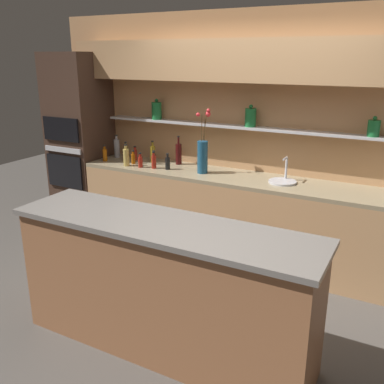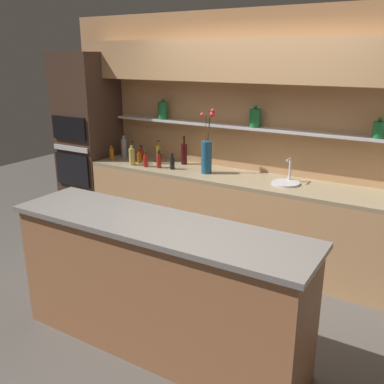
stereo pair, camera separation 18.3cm
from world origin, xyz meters
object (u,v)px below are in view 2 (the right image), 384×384
object	(u,v)px
bottle_sauce_10	(159,158)
bottle_oil_5	(159,153)
bottle_sauce_4	(172,162)
bottle_spirit_8	(124,147)
bottle_oil_3	(133,152)
flower_vase	(207,154)
bottle_spirit_9	(132,156)
sink_fixture	(286,181)
oven_tower	(89,141)
bottle_wine_0	(184,153)
bottle_sauce_7	(142,154)
bottle_sauce_11	(159,161)
bottle_sauce_2	(139,157)
bottle_sauce_6	(112,153)
bottle_sauce_1	(146,161)

from	to	relation	value
bottle_sauce_10	bottle_oil_5	bearing A→B (deg)	129.96
bottle_sauce_4	bottle_spirit_8	bearing A→B (deg)	166.40
bottle_oil_3	bottle_sauce_4	xyz separation A→B (m)	(0.67, -0.14, -0.01)
flower_vase	bottle_sauce_10	xyz separation A→B (m)	(-0.68, 0.08, -0.14)
bottle_spirit_8	bottle_spirit_9	distance (m)	0.47
sink_fixture	bottle_sauce_10	world-z (taller)	sink_fixture
oven_tower	flower_vase	bearing A→B (deg)	-1.13
sink_fixture	bottle_wine_0	world-z (taller)	bottle_wine_0
bottle_wine_0	bottle_sauce_7	distance (m)	0.58
oven_tower	bottle_sauce_4	size ratio (longest dim) A/B	11.88
bottle_wine_0	bottle_sauce_11	distance (m)	0.34
bottle_sauce_2	bottle_sauce_10	bearing A→B (deg)	25.28
bottle_sauce_7	bottle_sauce_10	distance (m)	0.32
bottle_sauce_4	bottle_sauce_6	size ratio (longest dim) A/B	0.95
bottle_sauce_7	bottle_spirit_9	bearing A→B (deg)	-74.67
bottle_spirit_8	sink_fixture	bearing A→B (deg)	-2.89
bottle_oil_5	bottle_sauce_4	bearing A→B (deg)	-31.69
bottle_sauce_1	flower_vase	bearing A→B (deg)	9.54
flower_vase	bottle_oil_5	world-z (taller)	flower_vase
flower_vase	bottle_spirit_9	distance (m)	0.93
bottle_oil_3	bottle_oil_5	distance (m)	0.35
bottle_sauce_7	bottle_spirit_9	distance (m)	0.30
bottle_sauce_1	bottle_oil_5	xyz separation A→B (m)	(-0.01, 0.27, 0.04)
bottle_oil_5	bottle_sauce_10	world-z (taller)	bottle_oil_5
bottle_sauce_6	bottle_sauce_11	bearing A→B (deg)	-1.30
bottle_wine_0	bottle_sauce_4	xyz separation A→B (m)	(0.01, -0.27, -0.05)
sink_fixture	bottle_spirit_8	xyz separation A→B (m)	(-2.16, 0.11, 0.09)
oven_tower	bottle_spirit_9	world-z (taller)	oven_tower
oven_tower	bottle_sauce_4	distance (m)	1.35
bottle_sauce_7	bottle_sauce_2	bearing A→B (deg)	-61.25
bottle_sauce_6	bottle_spirit_8	xyz separation A→B (m)	(0.01, 0.22, 0.04)
bottle_sauce_7	bottle_wine_0	bearing A→B (deg)	6.96
bottle_wine_0	bottle_oil_5	world-z (taller)	bottle_wine_0
flower_vase	bottle_sauce_6	distance (m)	1.30
bottle_sauce_2	oven_tower	bearing A→B (deg)	176.16
bottle_sauce_2	bottle_oil_5	world-z (taller)	bottle_oil_5
oven_tower	bottle_sauce_2	world-z (taller)	oven_tower
bottle_sauce_10	bottle_spirit_8	bearing A→B (deg)	172.83
bottle_spirit_8	flower_vase	bearing A→B (deg)	-6.94
bottle_sauce_2	bottle_oil_3	size ratio (longest dim) A/B	0.72
oven_tower	bottle_oil_3	xyz separation A→B (m)	(0.67, 0.05, -0.08)
bottle_wine_0	sink_fixture	bearing A→B (deg)	-7.28
bottle_spirit_8	bottle_sauce_10	world-z (taller)	bottle_spirit_8
flower_vase	bottle_sauce_2	xyz separation A→B (m)	(-0.90, -0.02, -0.14)
bottle_oil_5	sink_fixture	bearing A→B (deg)	-3.64
sink_fixture	bottle_oil_3	world-z (taller)	sink_fixture
bottle_sauce_2	bottle_spirit_9	xyz separation A→B (m)	(-0.01, -0.12, 0.04)
flower_vase	sink_fixture	world-z (taller)	flower_vase
bottle_sauce_7	bottle_sauce_11	size ratio (longest dim) A/B	0.90
bottle_sauce_1	bottle_wine_0	bearing A→B (deg)	47.41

